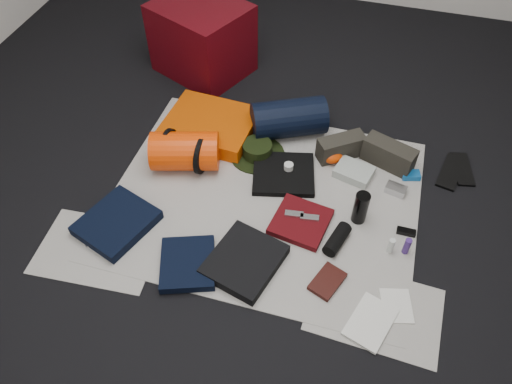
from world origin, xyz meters
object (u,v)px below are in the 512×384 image
(compact_camera, at_px, (396,189))
(navy_duffel, at_px, (289,118))
(red_cabinet, at_px, (202,39))
(sleeping_pad, at_px, (210,125))
(water_bottle, at_px, (361,208))
(paperback_book, at_px, (327,281))
(stuff_sack, at_px, (185,151))

(compact_camera, bearing_deg, navy_duffel, 168.53)
(red_cabinet, distance_m, sleeping_pad, 0.67)
(navy_duffel, relative_size, water_bottle, 2.31)
(water_bottle, height_order, compact_camera, water_bottle)
(sleeping_pad, distance_m, paperback_book, 1.21)
(paperback_book, bearing_deg, sleeping_pad, 157.58)
(red_cabinet, xyz_separation_m, water_bottle, (1.21, -1.02, -0.13))
(sleeping_pad, xyz_separation_m, water_bottle, (0.95, -0.43, 0.05))
(stuff_sack, relative_size, paperback_book, 2.11)
(stuff_sack, distance_m, navy_duffel, 0.64)
(red_cabinet, xyz_separation_m, navy_duffel, (0.70, -0.48, -0.12))
(compact_camera, height_order, paperback_book, compact_camera)
(navy_duffel, relative_size, paperback_book, 2.45)
(red_cabinet, height_order, navy_duffel, red_cabinet)
(stuff_sack, distance_m, water_bottle, 1.00)
(navy_duffel, xyz_separation_m, paperback_book, (0.42, -0.96, -0.10))
(sleeping_pad, relative_size, compact_camera, 4.77)
(sleeping_pad, distance_m, water_bottle, 1.05)
(stuff_sack, bearing_deg, water_bottle, -7.04)
(water_bottle, relative_size, paperback_book, 1.06)
(sleeping_pad, bearing_deg, water_bottle, -24.26)
(red_cabinet, bearing_deg, navy_duffel, -10.54)
(sleeping_pad, relative_size, navy_duffel, 1.20)
(sleeping_pad, relative_size, stuff_sack, 1.39)
(stuff_sack, height_order, water_bottle, stuff_sack)
(sleeping_pad, bearing_deg, stuff_sack, -96.65)
(paperback_book, bearing_deg, stuff_sack, 171.06)
(water_bottle, xyz_separation_m, compact_camera, (0.17, 0.24, -0.07))
(navy_duffel, height_order, compact_camera, navy_duffel)
(red_cabinet, height_order, paperback_book, red_cabinet)
(compact_camera, bearing_deg, stuff_sack, -161.30)
(red_cabinet, distance_m, water_bottle, 1.59)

